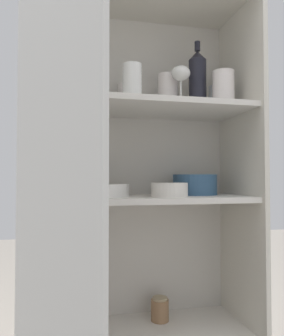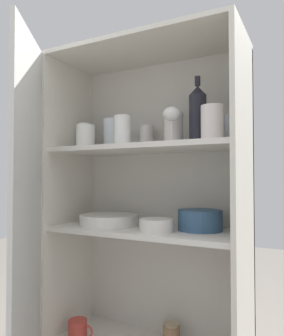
{
  "view_description": "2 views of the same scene",
  "coord_description": "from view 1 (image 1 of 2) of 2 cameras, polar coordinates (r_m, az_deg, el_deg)",
  "views": [
    {
      "loc": [
        -0.26,
        -1.02,
        0.88
      ],
      "look_at": [
        0.0,
        0.18,
        0.92
      ],
      "focal_mm": 35.0,
      "sensor_mm": 36.0,
      "label": 1
    },
    {
      "loc": [
        0.61,
        -1.05,
        1.02
      ],
      "look_at": [
        -0.03,
        0.19,
        1.06
      ],
      "focal_mm": 35.0,
      "sensor_mm": 36.0,
      "label": 2
    }
  ],
  "objects": [
    {
      "name": "mixing_bowl_large",
      "position": [
        1.31,
        9.18,
        -2.75
      ],
      "size": [
        0.17,
        0.17,
        0.08
      ],
      "color": "#33567A",
      "rests_on": "shelf_board_middle"
    },
    {
      "name": "tumbler_glass_4",
      "position": [
        1.35,
        -2.99,
        12.14
      ],
      "size": [
        0.06,
        0.06,
        0.11
      ],
      "color": "silver",
      "rests_on": "shelf_board_upper"
    },
    {
      "name": "shelf_board_lower",
      "position": [
        1.34,
        0.1,
        -26.96
      ],
      "size": [
        0.78,
        0.33,
        0.02
      ],
      "primitive_type": "cube",
      "color": "silver"
    },
    {
      "name": "cupboard_back_panel",
      "position": [
        1.38,
        -1.43,
        -6.16
      ],
      "size": [
        0.81,
        0.02,
        1.55
      ],
      "primitive_type": "cube",
      "color": "silver",
      "rests_on": "ground_plane"
    },
    {
      "name": "tumbler_glass_2",
      "position": [
        1.16,
        -1.72,
        14.82
      ],
      "size": [
        0.07,
        0.07,
        0.12
      ],
      "color": "white",
      "rests_on": "shelf_board_upper"
    },
    {
      "name": "plate_stack_white",
      "position": [
        1.19,
        -8.51,
        -3.86
      ],
      "size": [
        0.26,
        0.26,
        0.04
      ],
      "color": "white",
      "rests_on": "shelf_board_middle"
    },
    {
      "name": "tumbler_glass_5",
      "position": [
        1.15,
        -11.82,
        14.35
      ],
      "size": [
        0.08,
        0.08,
        0.1
      ],
      "color": "white",
      "rests_on": "shelf_board_upper"
    },
    {
      "name": "shelf_board_upper",
      "position": [
        1.24,
        0.1,
        10.41
      ],
      "size": [
        0.78,
        0.33,
        0.02
      ],
      "primitive_type": "cube",
      "color": "silver"
    },
    {
      "name": "wine_bottle",
      "position": [
        1.34,
        9.65,
        15.0
      ],
      "size": [
        0.07,
        0.07,
        0.27
      ],
      "color": "black",
      "rests_on": "shelf_board_upper"
    },
    {
      "name": "shelf_board_middle",
      "position": [
        1.21,
        0.1,
        -5.38
      ],
      "size": [
        0.78,
        0.33,
        0.02
      ],
      "primitive_type": "cube",
      "color": "silver"
    },
    {
      "name": "tumbler_glass_3",
      "position": [
        1.28,
        -9.28,
        13.67
      ],
      "size": [
        0.08,
        0.08,
        0.14
      ],
      "color": "white",
      "rests_on": "shelf_board_upper"
    },
    {
      "name": "serving_bowl_small",
      "position": [
        1.17,
        4.77,
        -3.66
      ],
      "size": [
        0.13,
        0.13,
        0.05
      ],
      "color": "silver",
      "rests_on": "shelf_board_middle"
    },
    {
      "name": "tumbler_glass_6",
      "position": [
        1.3,
        13.96,
        13.25
      ],
      "size": [
        0.08,
        0.08,
        0.13
      ],
      "color": "silver",
      "rests_on": "shelf_board_upper"
    },
    {
      "name": "cupboard_side_left",
      "position": [
        1.19,
        -18.97,
        -6.75
      ],
      "size": [
        0.02,
        0.36,
        1.55
      ],
      "primitive_type": "cube",
      "color": "silver",
      "rests_on": "ground_plane"
    },
    {
      "name": "tumbler_glass_7",
      "position": [
        1.27,
        -15.96,
        13.61
      ],
      "size": [
        0.06,
        0.06,
        0.13
      ],
      "color": "white",
      "rests_on": "shelf_board_upper"
    },
    {
      "name": "cupboard_side_right",
      "position": [
        1.35,
        16.83,
        -6.17
      ],
      "size": [
        0.02,
        0.36,
        1.55
      ],
      "primitive_type": "cube",
      "color": "silver",
      "rests_on": "ground_plane"
    },
    {
      "name": "storage_jar",
      "position": [
        1.4,
        3.13,
        -23.35
      ],
      "size": [
        0.07,
        0.07,
        0.09
      ],
      "color": "#99704C",
      "rests_on": "shelf_board_lower"
    },
    {
      "name": "cupboard_door",
      "position": [
        0.84,
        -15.03,
        -8.94
      ],
      "size": [
        0.23,
        0.35,
        1.55
      ],
      "color": "silver",
      "rests_on": "ground_plane"
    },
    {
      "name": "tumbler_glass_1",
      "position": [
        1.32,
        4.5,
        13.08
      ],
      "size": [
        0.08,
        0.08,
        0.14
      ],
      "color": "silver",
      "rests_on": "shelf_board_upper"
    },
    {
      "name": "wine_glass_0",
      "position": [
        1.27,
        6.77,
        15.64
      ],
      "size": [
        0.07,
        0.07,
        0.15
      ],
      "color": "white",
      "rests_on": "shelf_board_upper"
    },
    {
      "name": "tumbler_glass_0",
      "position": [
        1.43,
        12.94,
        11.51
      ],
      "size": [
        0.07,
        0.07,
        0.11
      ],
      "color": "white",
      "rests_on": "shelf_board_upper"
    }
  ]
}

